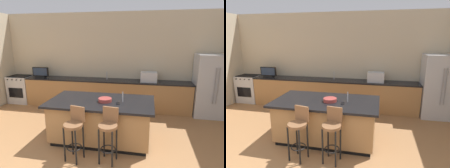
% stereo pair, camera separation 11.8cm
% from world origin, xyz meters
% --- Properties ---
extents(wall_back, '(7.51, 0.12, 2.97)m').
position_xyz_m(wall_back, '(0.00, 4.73, 1.49)').
color(wall_back, beige).
rests_on(wall_back, ground_plane).
extents(counter_back, '(5.21, 0.62, 0.92)m').
position_xyz_m(counter_back, '(-0.09, 4.35, 0.46)').
color(counter_back, '#9E7042').
rests_on(counter_back, ground_plane).
extents(kitchen_island, '(2.21, 1.19, 0.90)m').
position_xyz_m(kitchen_island, '(0.27, 2.39, 0.46)').
color(kitchen_island, black).
rests_on(kitchen_island, ground_plane).
extents(refrigerator, '(0.92, 0.76, 1.76)m').
position_xyz_m(refrigerator, '(2.98, 4.29, 0.88)').
color(refrigerator, '#B7BABF').
rests_on(refrigerator, ground_plane).
extents(range_oven, '(0.74, 0.63, 0.94)m').
position_xyz_m(range_oven, '(-3.08, 4.35, 0.47)').
color(range_oven, '#B7BABF').
rests_on(range_oven, ground_plane).
extents(microwave, '(0.48, 0.36, 0.29)m').
position_xyz_m(microwave, '(1.25, 4.35, 1.06)').
color(microwave, '#B7BABF').
rests_on(microwave, counter_back).
extents(tv_monitor, '(0.55, 0.16, 0.34)m').
position_xyz_m(tv_monitor, '(-2.26, 4.30, 1.07)').
color(tv_monitor, black).
rests_on(tv_monitor, counter_back).
extents(sink_faucet_back, '(0.02, 0.02, 0.24)m').
position_xyz_m(sink_faucet_back, '(-0.06, 4.45, 1.04)').
color(sink_faucet_back, '#B2B2B7').
rests_on(sink_faucet_back, counter_back).
extents(sink_faucet_island, '(0.02, 0.02, 0.22)m').
position_xyz_m(sink_faucet_island, '(0.74, 2.39, 1.01)').
color(sink_faucet_island, '#B2B2B7').
rests_on(sink_faucet_island, kitchen_island).
extents(bar_stool_left, '(0.35, 0.37, 0.99)m').
position_xyz_m(bar_stool_left, '(-0.03, 1.61, 0.60)').
color(bar_stool_left, brown).
rests_on(bar_stool_left, ground_plane).
extents(bar_stool_right, '(0.34, 0.36, 1.00)m').
position_xyz_m(bar_stool_right, '(0.59, 1.67, 0.60)').
color(bar_stool_right, brown).
rests_on(bar_stool_right, ground_plane).
extents(fruit_bowl, '(0.28, 0.28, 0.07)m').
position_xyz_m(fruit_bowl, '(0.37, 2.34, 0.94)').
color(fruit_bowl, '#993833').
rests_on(fruit_bowl, kitchen_island).
extents(cell_phone, '(0.09, 0.16, 0.01)m').
position_xyz_m(cell_phone, '(0.65, 2.27, 0.90)').
color(cell_phone, black).
rests_on(cell_phone, kitchen_island).
extents(tv_remote, '(0.12, 0.17, 0.02)m').
position_xyz_m(tv_remote, '(0.46, 2.33, 0.91)').
color(tv_remote, black).
rests_on(tv_remote, kitchen_island).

